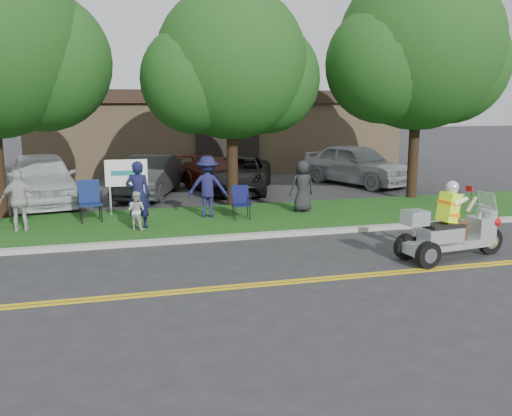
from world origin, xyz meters
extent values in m
plane|color=#28282B|center=(0.00, 0.00, 0.00)|extent=(120.00, 120.00, 0.00)
cube|color=gold|center=(0.00, -0.58, 0.01)|extent=(60.00, 0.10, 0.01)
cube|color=gold|center=(0.00, -0.42, 0.01)|extent=(60.00, 0.10, 0.01)
cube|color=#A8A89E|center=(0.00, 3.05, 0.06)|extent=(60.00, 0.25, 0.12)
cube|color=#144913|center=(0.00, 5.20, 0.06)|extent=(60.00, 4.00, 0.10)
cube|color=#9E7F5B|center=(2.00, 19.00, 2.00)|extent=(18.00, 8.00, 4.00)
cube|color=black|center=(2.00, 14.95, 3.70)|extent=(18.00, 0.30, 0.60)
sphere|color=#1E3E11|center=(-5.15, 7.30, 4.59)|extent=(4.05, 4.05, 4.05)
cylinder|color=#332114|center=(0.50, 7.20, 2.10)|extent=(0.36, 0.36, 4.20)
sphere|color=#1E3E11|center=(0.50, 7.20, 4.65)|extent=(4.80, 4.80, 4.80)
sphere|color=#1E3E11|center=(1.70, 7.50, 4.20)|extent=(3.60, 3.60, 3.60)
sphere|color=#1E3E11|center=(-0.70, 7.00, 4.12)|extent=(3.36, 3.36, 3.36)
cylinder|color=#332114|center=(7.00, 7.00, 2.38)|extent=(0.36, 0.36, 4.76)
sphere|color=#1E3E11|center=(7.00, 7.00, 5.27)|extent=(5.60, 5.60, 5.60)
sphere|color=#1E3E11|center=(8.40, 7.30, 4.76)|extent=(4.20, 4.20, 4.20)
sphere|color=#1E3E11|center=(5.60, 6.80, 4.68)|extent=(3.92, 3.92, 3.92)
cylinder|color=silver|center=(-3.40, 6.60, 0.55)|extent=(0.06, 0.06, 1.10)
cylinder|color=silver|center=(-2.40, 6.60, 0.55)|extent=(0.06, 0.06, 1.10)
cube|color=white|center=(-2.90, 6.60, 1.35)|extent=(1.25, 0.06, 0.80)
cylinder|color=black|center=(4.99, 0.22, 0.31)|extent=(0.63, 0.22, 0.61)
cylinder|color=black|center=(3.00, -0.40, 0.29)|extent=(0.59, 0.22, 0.57)
cylinder|color=black|center=(2.92, 0.34, 0.29)|extent=(0.59, 0.22, 0.57)
cube|color=silver|center=(3.88, 0.08, 0.35)|extent=(1.99, 0.70, 0.18)
cube|color=silver|center=(3.57, 0.04, 0.56)|extent=(0.97, 0.58, 0.36)
cube|color=black|center=(3.62, 0.05, 0.78)|extent=(0.87, 0.53, 0.10)
cube|color=silver|center=(4.69, 0.18, 0.61)|extent=(0.52, 0.54, 0.56)
cube|color=silver|center=(4.83, 0.20, 1.21)|extent=(0.25, 0.49, 0.50)
cube|color=silver|center=(2.86, -0.04, 1.02)|extent=(0.51, 0.48, 0.31)
sphere|color=#B20C0F|center=(4.94, 0.07, 0.80)|extent=(0.23, 0.23, 0.23)
cube|color=#BEF519|center=(3.73, 0.06, 1.19)|extent=(0.40, 0.45, 0.67)
sphere|color=silver|center=(3.79, 0.07, 1.62)|extent=(0.30, 0.30, 0.30)
cylinder|color=black|center=(-4.18, 5.42, 0.35)|extent=(0.03, 0.03, 0.49)
cylinder|color=black|center=(-3.66, 5.49, 0.35)|extent=(0.03, 0.03, 0.49)
cylinder|color=black|center=(-4.24, 5.91, 0.35)|extent=(0.03, 0.03, 0.49)
cylinder|color=black|center=(-3.72, 5.98, 0.35)|extent=(0.03, 0.03, 0.49)
cube|color=#111F51|center=(-3.95, 5.70, 0.60)|extent=(0.67, 0.63, 0.04)
cube|color=#111F51|center=(-3.98, 5.96, 0.93)|extent=(0.63, 0.26, 0.66)
cylinder|color=black|center=(0.02, 4.76, 0.31)|extent=(0.03, 0.03, 0.40)
cylinder|color=black|center=(0.45, 4.73, 0.31)|extent=(0.03, 0.03, 0.40)
cylinder|color=black|center=(0.05, 5.16, 0.31)|extent=(0.03, 0.03, 0.40)
cylinder|color=black|center=(0.49, 5.13, 0.31)|extent=(0.03, 0.03, 0.40)
cube|color=#0D103E|center=(0.25, 4.94, 0.51)|extent=(0.54, 0.49, 0.04)
cube|color=#0D103E|center=(0.27, 5.16, 0.79)|extent=(0.51, 0.19, 0.54)
imported|color=#141538|center=(-2.67, 4.56, 1.01)|extent=(0.74, 0.57, 1.81)
imported|color=#B7B8B1|center=(-5.68, 5.00, 0.92)|extent=(0.95, 0.40, 1.62)
imported|color=#191946|center=(-0.62, 5.53, 1.00)|extent=(1.29, 0.93, 1.80)
imported|color=black|center=(2.33, 5.52, 0.90)|extent=(0.84, 0.60, 1.59)
imported|color=beige|center=(-2.74, 4.34, 0.62)|extent=(0.63, 0.59, 1.03)
imported|color=silver|center=(-5.63, 9.41, 0.89)|extent=(2.96, 5.52, 1.78)
imported|color=#2C2D2F|center=(-2.00, 10.15, 0.75)|extent=(2.98, 4.81, 1.50)
imported|color=black|center=(1.50, 10.42, 0.68)|extent=(3.74, 5.39, 1.37)
imported|color=#481610|center=(0.80, 10.57, 0.65)|extent=(3.14, 4.81, 1.30)
imported|color=#989B9F|center=(6.71, 10.91, 0.86)|extent=(3.85, 5.46, 1.73)
camera|label=1|loc=(-3.31, -10.02, 3.43)|focal=38.00mm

